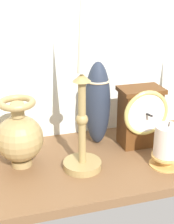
{
  "coord_description": "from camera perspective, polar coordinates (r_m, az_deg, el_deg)",
  "views": [
    {
      "loc": [
        -18.51,
        -74.93,
        45.83
      ],
      "look_at": [
        3.69,
        0.0,
        14.0
      ],
      "focal_mm": 53.59,
      "sensor_mm": 36.0,
      "label": 1
    }
  ],
  "objects": [
    {
      "name": "candlestick_tall_center",
      "position": [
        0.81,
        -0.86,
        -0.4
      ],
      "size": [
        9.85,
        9.85,
        47.08
      ],
      "color": "#A1864F",
      "rests_on": "ground_plane"
    },
    {
      "name": "back_wall",
      "position": [
        0.96,
        -5.41,
        14.1
      ],
      "size": [
        120.0,
        2.0,
        65.0
      ],
      "primitive_type": "cube",
      "color": "white",
      "rests_on": "ground_plane"
    },
    {
      "name": "brass_vase_bulbous",
      "position": [
        0.86,
        -11.43,
        -4.04
      ],
      "size": [
        12.08,
        12.08,
        18.14
      ],
      "color": "tan",
      "rests_on": "ground_plane"
    },
    {
      "name": "tall_ceramic_vase",
      "position": [
        0.95,
        1.82,
        1.49
      ],
      "size": [
        7.27,
        7.27,
        24.45
      ],
      "color": "#262E3F",
      "rests_on": "ground_plane"
    },
    {
      "name": "mantel_clock",
      "position": [
        0.96,
        9.1,
        -0.63
      ],
      "size": [
        13.0,
        10.63,
        17.75
      ],
      "color": "#563014",
      "rests_on": "ground_plane"
    },
    {
      "name": "pillar_candle_front",
      "position": [
        0.88,
        13.46,
        -5.61
      ],
      "size": [
        8.35,
        8.35,
        12.3
      ],
      "color": "#DAA656",
      "rests_on": "ground_plane"
    },
    {
      "name": "ground_plane",
      "position": [
        0.9,
        -2.27,
        -9.21
      ],
      "size": [
        100.0,
        36.0,
        2.4
      ],
      "primitive_type": "cube",
      "color": "brown"
    }
  ]
}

